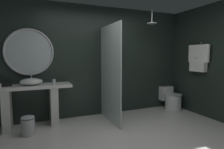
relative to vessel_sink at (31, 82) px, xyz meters
name	(u,v)px	position (x,y,z in m)	size (l,w,h in m)	color
ground_plane	(135,148)	(1.46, -1.58, -0.93)	(5.76, 5.76, 0.00)	silver
back_wall_panel	(97,61)	(1.46, 0.32, 0.37)	(4.80, 0.10, 2.60)	#1E2823
side_wall_right	(207,62)	(3.81, -0.82, 0.37)	(0.10, 2.47, 2.60)	#1E2823
vanity_counter	(31,101)	(-0.02, 0.00, -0.39)	(1.57, 0.51, 0.86)	silver
vessel_sink	(31,82)	(0.00, 0.00, 0.00)	(0.42, 0.35, 0.22)	white
tumbler_cup	(54,81)	(0.43, 0.04, -0.02)	(0.07, 0.07, 0.09)	silver
tissue_box	(7,84)	(-0.43, 0.01, -0.03)	(0.17, 0.14, 0.08)	black
round_wall_mirror	(29,52)	(-0.02, 0.23, 0.59)	(0.97, 0.04, 0.97)	#B7B7BC
shower_glass_panel	(110,74)	(1.57, -0.29, 0.12)	(0.02, 1.12, 2.09)	silver
rain_shower_head	(152,22)	(2.66, -0.22, 1.29)	(0.23, 0.23, 0.32)	#B7B7BC
hanging_bathrobe	(198,57)	(3.67, -0.69, 0.48)	(0.20, 0.59, 0.70)	#B7B7BC
toilet	(171,99)	(3.45, -0.04, -0.67)	(0.44, 0.64, 0.58)	white
waste_bin	(28,125)	(-0.09, -0.41, -0.74)	(0.24, 0.24, 0.37)	#B7B7BC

